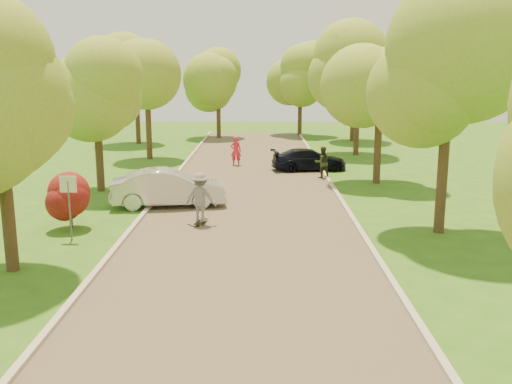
{
  "coord_description": "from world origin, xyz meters",
  "views": [
    {
      "loc": [
        0.53,
        -14.33,
        5.53
      ],
      "look_at": [
        0.38,
        5.64,
        1.3
      ],
      "focal_mm": 40.0,
      "sensor_mm": 36.0,
      "label": 1
    }
  ],
  "objects_px": {
    "skateboarder": "(200,197)",
    "street_sign": "(69,194)",
    "dark_sedan": "(309,160)",
    "longboard": "(201,222)",
    "silver_sedan": "(168,188)",
    "person_olive": "(322,162)",
    "person_striped": "(236,151)"
  },
  "relations": [
    {
      "from": "street_sign",
      "to": "longboard",
      "type": "xyz_separation_m",
      "value": [
        4.14,
        2.0,
        -1.46
      ]
    },
    {
      "from": "street_sign",
      "to": "person_striped",
      "type": "relative_size",
      "value": 1.24
    },
    {
      "from": "skateboarder",
      "to": "dark_sedan",
      "type": "bearing_deg",
      "value": -100.1
    },
    {
      "from": "longboard",
      "to": "person_striped",
      "type": "height_order",
      "value": "person_striped"
    },
    {
      "from": "silver_sedan",
      "to": "skateboarder",
      "type": "bearing_deg",
      "value": -158.33
    },
    {
      "from": "person_striped",
      "to": "person_olive",
      "type": "bearing_deg",
      "value": 135.18
    },
    {
      "from": "silver_sedan",
      "to": "person_olive",
      "type": "relative_size",
      "value": 2.82
    },
    {
      "from": "person_striped",
      "to": "street_sign",
      "type": "bearing_deg",
      "value": 68.92
    },
    {
      "from": "skateboarder",
      "to": "person_striped",
      "type": "distance_m",
      "value": 13.54
    },
    {
      "from": "skateboarder",
      "to": "person_striped",
      "type": "height_order",
      "value": "skateboarder"
    },
    {
      "from": "silver_sedan",
      "to": "person_striped",
      "type": "height_order",
      "value": "person_striped"
    },
    {
      "from": "street_sign",
      "to": "person_striped",
      "type": "xyz_separation_m",
      "value": [
        4.87,
        15.52,
        -0.69
      ]
    },
    {
      "from": "silver_sedan",
      "to": "person_olive",
      "type": "bearing_deg",
      "value": -55.46
    },
    {
      "from": "silver_sedan",
      "to": "person_olive",
      "type": "distance_m",
      "value": 9.62
    },
    {
      "from": "silver_sedan",
      "to": "skateboarder",
      "type": "xyz_separation_m",
      "value": [
        1.64,
        -2.9,
        0.25
      ]
    },
    {
      "from": "silver_sedan",
      "to": "dark_sedan",
      "type": "bearing_deg",
      "value": -44.46
    },
    {
      "from": "longboard",
      "to": "skateboarder",
      "type": "height_order",
      "value": "skateboarder"
    },
    {
      "from": "silver_sedan",
      "to": "person_striped",
      "type": "xyz_separation_m",
      "value": [
        2.37,
        10.62,
        0.09
      ]
    },
    {
      "from": "dark_sedan",
      "to": "longboard",
      "type": "xyz_separation_m",
      "value": [
        -4.96,
        -11.79,
        -0.51
      ]
    },
    {
      "from": "longboard",
      "to": "person_striped",
      "type": "relative_size",
      "value": 0.55
    },
    {
      "from": "dark_sedan",
      "to": "person_striped",
      "type": "xyz_separation_m",
      "value": [
        -4.23,
        1.73,
        0.26
      ]
    },
    {
      "from": "skateboarder",
      "to": "street_sign",
      "type": "bearing_deg",
      "value": 38.42
    },
    {
      "from": "skateboarder",
      "to": "person_striped",
      "type": "xyz_separation_m",
      "value": [
        0.72,
        13.52,
        -0.16
      ]
    },
    {
      "from": "street_sign",
      "to": "longboard",
      "type": "distance_m",
      "value": 4.83
    },
    {
      "from": "dark_sedan",
      "to": "skateboarder",
      "type": "height_order",
      "value": "skateboarder"
    },
    {
      "from": "longboard",
      "to": "person_olive",
      "type": "distance_m",
      "value": 10.88
    },
    {
      "from": "street_sign",
      "to": "silver_sedan",
      "type": "distance_m",
      "value": 5.55
    },
    {
      "from": "person_olive",
      "to": "skateboarder",
      "type": "bearing_deg",
      "value": 46.11
    },
    {
      "from": "longboard",
      "to": "person_olive",
      "type": "height_order",
      "value": "person_olive"
    },
    {
      "from": "dark_sedan",
      "to": "person_olive",
      "type": "relative_size",
      "value": 2.54
    },
    {
      "from": "street_sign",
      "to": "longboard",
      "type": "height_order",
      "value": "street_sign"
    },
    {
      "from": "skateboarder",
      "to": "person_olive",
      "type": "bearing_deg",
      "value": -107.47
    }
  ]
}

